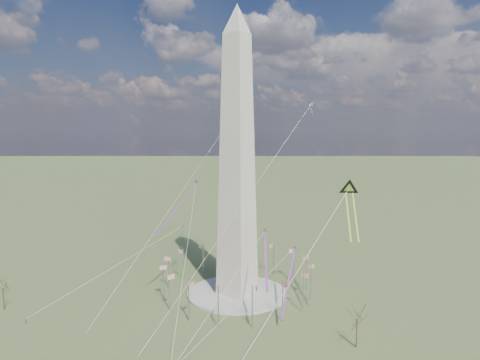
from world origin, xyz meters
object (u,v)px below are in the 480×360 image
Objects in this scene: tree_near at (357,317)px; person_west at (26,321)px; kite_delta_black at (349,192)px; washington_monument at (237,161)px.

tree_near is 8.12× the size of person_west.
person_west is (-87.80, -43.49, -7.88)m from tree_near.
person_west is 0.08× the size of kite_delta_black.
tree_near is (48.35, -12.49, -39.32)m from washington_monument.
kite_delta_black reaches higher than person_west.
kite_delta_black is at bearing -143.05° from person_west.
washington_monument is 5.39× the size of kite_delta_black.
person_west is at bearing -153.65° from tree_near.
tree_near is at bearing -153.80° from person_west.
washington_monument is 67.10× the size of person_west.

